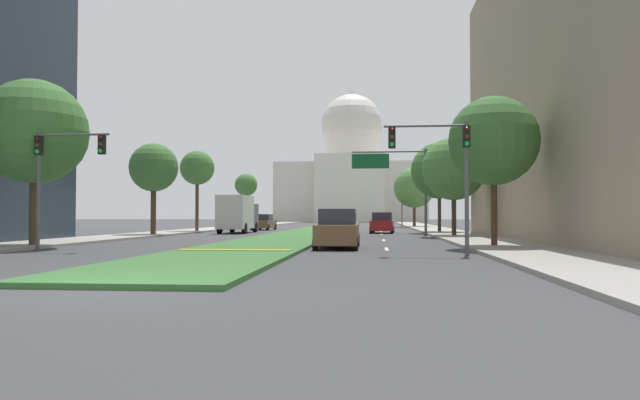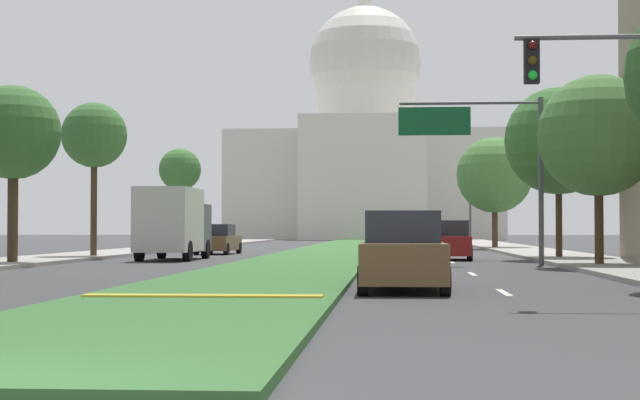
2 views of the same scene
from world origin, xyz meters
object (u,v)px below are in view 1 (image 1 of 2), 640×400
street_tree_right_distant (414,188)px  street_tree_left_distant (246,186)px  traffic_light_near_left (57,164)px  street_tree_right_near (493,141)px  traffic_light_near_right (445,158)px  street_tree_left_far (197,168)px  street_tree_left_near (34,132)px  overhead_guide_sign (397,174)px  street_tree_right_far (439,171)px  street_tree_right_mid (454,169)px  sedan_distant (264,223)px  capitol_building (352,175)px  sedan_midblock (382,223)px  traffic_light_far_right (402,202)px  sedan_lead_stopped (338,230)px  street_tree_left_mid (154,168)px  box_truck_delivery (238,214)px

street_tree_right_distant → street_tree_left_distant: bearing=-177.7°
traffic_light_near_left → street_tree_right_near: (19.32, 3.54, 1.20)m
traffic_light_near_right → street_tree_left_distant: 53.85m
traffic_light_near_left → traffic_light_near_right: bearing=-3.8°
traffic_light_near_left → street_tree_left_distant: (-2.72, 49.18, 1.55)m
street_tree_right_near → street_tree_left_far: (-21.46, 23.27, 0.76)m
street_tree_left_near → street_tree_right_near: 21.67m
overhead_guide_sign → street_tree_right_far: street_tree_right_far is taller
street_tree_right_mid → sedan_distant: size_ratio=1.64×
street_tree_left_far → capitol_building: bearing=83.1°
street_tree_right_distant → sedan_midblock: (-4.31, -23.84, -4.20)m
street_tree_right_near → street_tree_right_mid: street_tree_right_near is taller
street_tree_left_near → street_tree_right_mid: (21.61, 15.44, -0.69)m
traffic_light_near_left → street_tree_right_far: (19.30, 26.33, 1.56)m
traffic_light_far_right → street_tree_right_distant: 4.35m
traffic_light_near_right → sedan_lead_stopped: (-4.45, 4.16, -2.94)m
street_tree_left_mid → box_truck_delivery: street_tree_left_mid is taller
street_tree_left_far → street_tree_right_far: street_tree_right_far is taller
traffic_light_near_right → sedan_distant: (-14.22, 36.34, -3.02)m
box_truck_delivery → overhead_guide_sign: bearing=-21.8°
traffic_light_far_right → sedan_lead_stopped: (-5.29, -50.72, -2.46)m
traffic_light_near_right → street_tree_left_near: street_tree_left_near is taller
sedan_lead_stopped → capitol_building: bearing=92.0°
capitol_building → sedan_distant: (-5.96, -77.89, -10.37)m
overhead_guide_sign → sedan_lead_stopped: size_ratio=1.43×
capitol_building → street_tree_right_far: bearing=-82.8°
traffic_light_near_right → sedan_lead_stopped: bearing=136.9°
traffic_light_far_right → street_tree_right_distant: size_ratio=0.68×
street_tree_left_distant → capitol_building: bearing=80.3°
street_tree_left_far → street_tree_right_far: 21.45m
street_tree_left_mid → box_truck_delivery: 9.24m
street_tree_left_distant → street_tree_right_distant: (21.46, 0.85, -0.32)m
sedan_distant → sedan_lead_stopped: bearing=-73.1°
capitol_building → street_tree_left_distant: capitol_building is taller
street_tree_right_near → street_tree_right_mid: size_ratio=1.01×
capitol_building → traffic_light_near_left: capitol_building is taller
overhead_guide_sign → traffic_light_near_right: bearing=-87.1°
street_tree_right_near → sedan_lead_stopped: (-7.25, -0.47, -4.14)m
traffic_light_near_left → sedan_midblock: size_ratio=1.19×
street_tree_left_mid → street_tree_left_distant: (-0.08, 31.41, 0.28)m
traffic_light_near_left → street_tree_left_far: street_tree_left_far is taller
street_tree_left_mid → street_tree_left_far: 9.07m
sedan_lead_stopped → sedan_midblock: size_ratio=1.04×
overhead_guide_sign → street_tree_right_far: (3.82, 6.72, 0.70)m
traffic_light_far_right → sedan_lead_stopped: 51.05m
overhead_guide_sign → box_truck_delivery: bearing=158.2°
traffic_light_far_right → street_tree_right_distant: bearing=-69.9°
traffic_light_far_right → traffic_light_near_right: bearing=-90.9°
street_tree_left_mid → street_tree_left_far: street_tree_left_far is taller
capitol_building → overhead_guide_sign: size_ratio=5.30×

